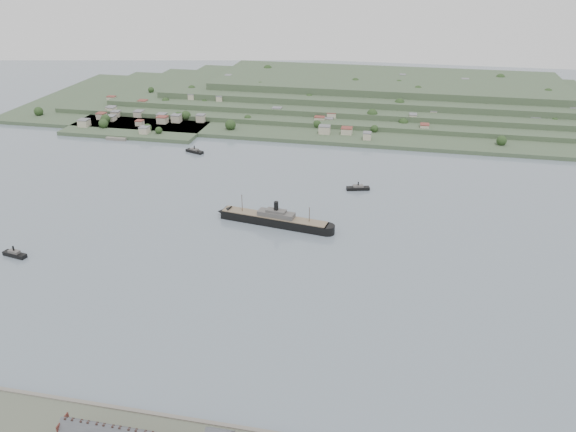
# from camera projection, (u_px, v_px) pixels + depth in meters

# --- Properties ---
(ground) EXTENTS (1400.00, 1400.00, 0.00)m
(ground) POSITION_uv_depth(u_px,v_px,m) (257.00, 253.00, 372.84)
(ground) COLOR slate
(ground) RESTS_ON ground
(far_peninsula) EXTENTS (760.00, 309.00, 30.00)m
(far_peninsula) POSITION_uv_depth(u_px,v_px,m) (356.00, 97.00, 709.38)
(far_peninsula) COLOR #385035
(far_peninsula) RESTS_ON ground
(steamship) EXTENTS (91.87, 24.26, 22.12)m
(steamship) POSITION_uv_depth(u_px,v_px,m) (271.00, 219.00, 409.88)
(steamship) COLOR black
(steamship) RESTS_ON ground
(tugboat) EXTENTS (17.71, 7.72, 7.72)m
(tugboat) POSITION_uv_depth(u_px,v_px,m) (15.00, 254.00, 367.78)
(tugboat) COLOR black
(tugboat) RESTS_ON ground
(ferry_west) EXTENTS (19.83, 11.76, 7.19)m
(ferry_west) POSITION_uv_depth(u_px,v_px,m) (195.00, 151.00, 552.71)
(ferry_west) COLOR black
(ferry_west) RESTS_ON ground
(ferry_east) EXTENTS (19.90, 9.99, 7.19)m
(ferry_east) POSITION_uv_depth(u_px,v_px,m) (358.00, 188.00, 468.43)
(ferry_east) COLOR black
(ferry_east) RESTS_ON ground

